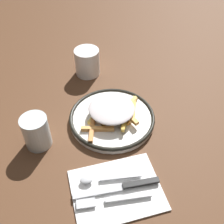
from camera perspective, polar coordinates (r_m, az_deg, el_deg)
ground_plane at (r=0.82m, az=0.00°, el=-1.80°), size 2.60×2.60×0.00m
plate at (r=0.81m, az=0.00°, el=-1.24°), size 0.26×0.26×0.02m
fries_heap at (r=0.79m, az=0.19°, el=0.37°), size 0.18×0.19×0.04m
napkin at (r=0.68m, az=0.96°, el=-15.91°), size 0.18×0.22×0.01m
fork at (r=0.66m, az=0.42°, el=-17.83°), size 0.03×0.18×0.01m
knife at (r=0.67m, az=2.61°, el=-15.28°), size 0.02×0.21×0.01m
spoon at (r=0.68m, az=-2.55°, el=-13.84°), size 0.03×0.15×0.01m
water_glass at (r=0.75m, az=-15.60°, el=-4.02°), size 0.07×0.07×0.10m
coffee_mug at (r=0.98m, az=-5.23°, el=10.45°), size 0.12×0.09×0.09m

